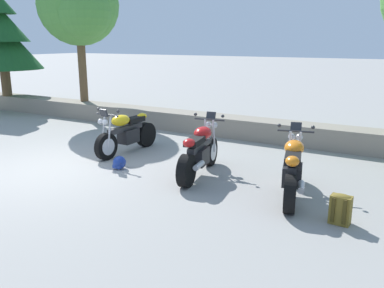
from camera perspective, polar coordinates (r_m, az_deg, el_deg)
ground_plane at (r=9.16m, az=-19.55°, el=-3.37°), size 120.00×120.00×0.00m
stone_wall at (r=12.62m, az=-3.07°, el=3.45°), size 36.00×0.80×0.55m
motorcycle_yellow_near_left at (r=9.90m, az=-9.22°, el=1.49°), size 0.67×2.07×1.18m
motorcycle_red_centre at (r=8.16m, az=1.11°, el=-1.08°), size 0.75×2.06×1.18m
motorcycle_orange_far_right at (r=7.27m, az=13.94°, el=-3.47°), size 0.85×2.04×1.18m
rider_backpack at (r=6.47m, az=20.11°, el=-8.47°), size 0.31×0.27×0.47m
rider_helmet at (r=8.77m, az=-10.18°, el=-2.59°), size 0.28×0.28×0.28m
pine_tree_far_left at (r=17.42m, az=-25.21°, el=13.43°), size 2.92×2.92×3.88m
leafy_tree_mid_left at (r=14.83m, az=-15.51°, el=18.10°), size 2.87×2.73×4.64m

